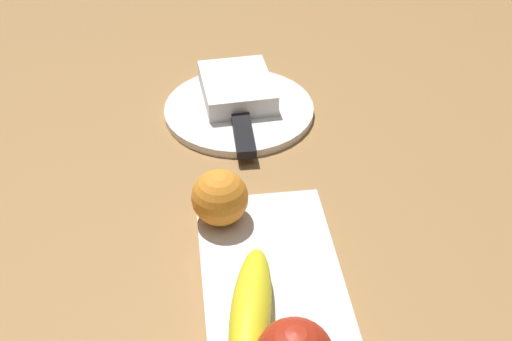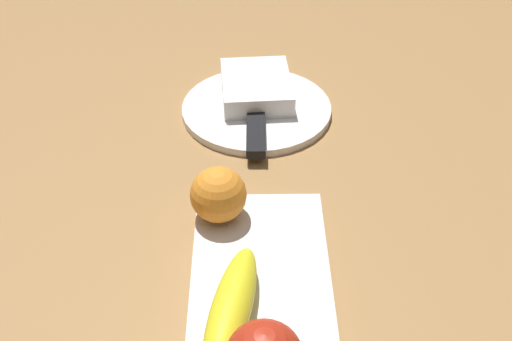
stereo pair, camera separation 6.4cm
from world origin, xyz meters
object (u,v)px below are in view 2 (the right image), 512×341
fruit_tray (259,329)px  folded_napkin (254,87)px  banana (227,311)px  knife (253,127)px  dinner_plate (254,109)px  orange_near_apple (215,195)px

fruit_tray → folded_napkin: 0.40m
fruit_tray → folded_napkin: folded_napkin is taller
banana → knife: 0.32m
fruit_tray → dinner_plate: bearing=0.0°
folded_napkin → knife: size_ratio=0.65×
fruit_tray → folded_napkin: bearing=0.0°
fruit_tray → folded_napkin: (0.40, 0.00, 0.02)m
banana → orange_near_apple: bearing=-162.2°
orange_near_apple → dinner_plate: 0.24m
banana → orange_near_apple: orange_near_apple is taller
banana → folded_napkin: 0.40m
folded_napkin → knife: 0.08m
knife → fruit_tray: bearing=-179.1°
banana → dinner_plate: (0.37, -0.03, -0.03)m
folded_napkin → dinner_plate: bearing=180.0°
dinner_plate → orange_near_apple: bearing=169.1°
banana → knife: size_ratio=0.86×
banana → dinner_plate: banana is taller
dinner_plate → folded_napkin: size_ratio=1.74×
folded_napkin → banana: bearing=175.9°
fruit_tray → knife: knife is taller
banana → knife: bearing=-173.0°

